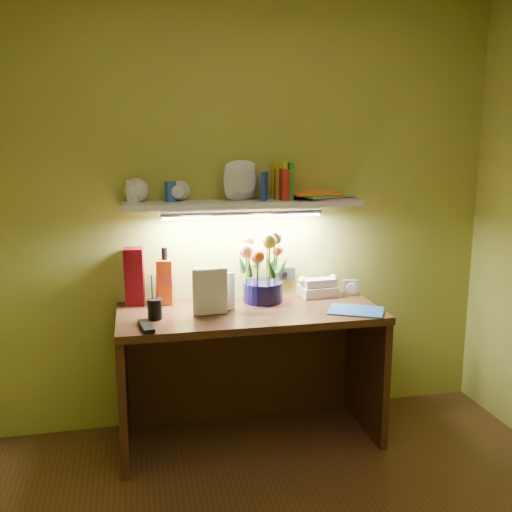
% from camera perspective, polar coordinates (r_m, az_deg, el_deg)
% --- Properties ---
extents(desk, '(1.40, 0.60, 0.75)m').
position_cam_1_polar(desk, '(3.19, -0.59, -11.84)').
color(desk, '#3B1910').
rests_on(desk, ground).
extents(flower_bouquet, '(0.27, 0.27, 0.39)m').
position_cam_1_polar(flower_bouquet, '(3.18, 0.70, -1.14)').
color(flower_bouquet, '#0B0933').
rests_on(flower_bouquet, desk).
extents(telephone, '(0.22, 0.17, 0.12)m').
position_cam_1_polar(telephone, '(3.34, 6.19, -2.98)').
color(telephone, silver).
rests_on(telephone, desk).
extents(desk_clock, '(0.10, 0.06, 0.09)m').
position_cam_1_polar(desk_clock, '(3.40, 9.44, -3.10)').
color(desk_clock, silver).
rests_on(desk_clock, desk).
extents(whisky_bottle, '(0.10, 0.10, 0.32)m').
position_cam_1_polar(whisky_bottle, '(3.18, -9.08, -1.97)').
color(whisky_bottle, '#BE360A').
rests_on(whisky_bottle, desk).
extents(whisky_box, '(0.11, 0.11, 0.32)m').
position_cam_1_polar(whisky_box, '(3.19, -12.07, -2.03)').
color(whisky_box, '#56050D').
rests_on(whisky_box, desk).
extents(pen_cup, '(0.09, 0.09, 0.18)m').
position_cam_1_polar(pen_cup, '(2.93, -10.11, -4.55)').
color(pen_cup, black).
rests_on(pen_cup, desk).
extents(art_card, '(0.20, 0.08, 0.19)m').
position_cam_1_polar(art_card, '(3.20, -4.52, -2.94)').
color(art_card, white).
rests_on(art_card, desk).
extents(tv_remote, '(0.08, 0.19, 0.02)m').
position_cam_1_polar(tv_remote, '(2.82, -10.91, -6.91)').
color(tv_remote, black).
rests_on(tv_remote, desk).
extents(blue_folder, '(0.35, 0.32, 0.01)m').
position_cam_1_polar(blue_folder, '(3.08, 9.98, -5.39)').
color(blue_folder, '#2961B3').
rests_on(blue_folder, desk).
extents(desk_book_a, '(0.18, 0.03, 0.25)m').
position_cam_1_polar(desk_book_a, '(2.94, -6.36, -3.70)').
color(desk_book_a, beige).
rests_on(desk_book_a, desk).
extents(desk_book_b, '(0.15, 0.04, 0.21)m').
position_cam_1_polar(desk_book_b, '(3.00, -4.87, -3.75)').
color(desk_book_b, silver).
rests_on(desk_book_b, desk).
extents(wall_shelf, '(1.30, 0.32, 0.24)m').
position_cam_1_polar(wall_shelf, '(3.13, -1.43, 5.87)').
color(wall_shelf, silver).
rests_on(wall_shelf, ground).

